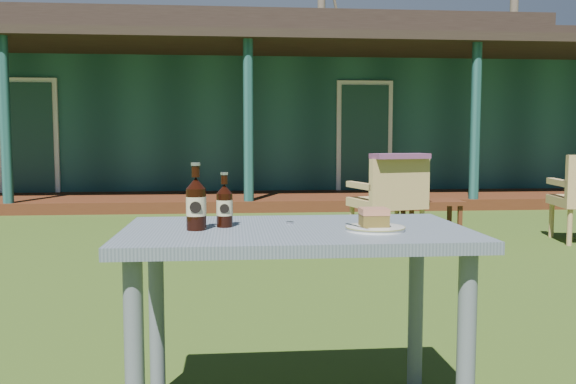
{
  "coord_description": "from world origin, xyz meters",
  "views": [
    {
      "loc": [
        -0.22,
        -3.7,
        1.03
      ],
      "look_at": [
        0.0,
        -1.3,
        0.82
      ],
      "focal_mm": 38.0,
      "sensor_mm": 36.0,
      "label": 1
    }
  ],
  "objects": [
    {
      "name": "floral_throw",
      "position": [
        1.38,
        2.01,
        0.86
      ],
      "size": [
        0.6,
        0.35,
        0.05
      ],
      "primitive_type": "cube",
      "rotation": [
        0.0,
        0.0,
        3.4
      ],
      "color": "#69365B",
      "rests_on": "armchair_left"
    },
    {
      "name": "fork",
      "position": [
        0.2,
        -1.7,
        0.74
      ],
      "size": [
        0.06,
        0.14,
        0.0
      ],
      "primitive_type": "cube",
      "rotation": [
        0.0,
        0.0,
        0.35
      ],
      "color": "silver",
      "rests_on": "plate"
    },
    {
      "name": "cake_slice",
      "position": [
        0.26,
        -1.68,
        0.77
      ],
      "size": [
        0.09,
        0.09,
        0.06
      ],
      "color": "brown",
      "rests_on": "plate"
    },
    {
      "name": "cola_bottle_far",
      "position": [
        -0.34,
        -1.62,
        0.81
      ],
      "size": [
        0.07,
        0.07,
        0.23
      ],
      "color": "black",
      "rests_on": "cafe_table"
    },
    {
      "name": "ground",
      "position": [
        0.0,
        0.0,
        0.0
      ],
      "size": [
        80.0,
        80.0,
        0.0
      ],
      "primitive_type": "plane",
      "color": "#334916"
    },
    {
      "name": "pavilion",
      "position": [
        -0.0,
        9.39,
        1.61
      ],
      "size": [
        15.8,
        8.3,
        3.45
      ],
      "color": "#1B4642",
      "rests_on": "ground"
    },
    {
      "name": "tree_right",
      "position": [
        9.5,
        17.0,
        5.5
      ],
      "size": [
        0.28,
        0.28,
        11.0
      ],
      "primitive_type": "cylinder",
      "color": "brown",
      "rests_on": "ground"
    },
    {
      "name": "side_table",
      "position": [
        1.81,
        2.36,
        0.34
      ],
      "size": [
        0.6,
        0.4,
        0.4
      ],
      "color": "#482211",
      "rests_on": "ground"
    },
    {
      "name": "armchair_left",
      "position": [
        1.33,
        2.18,
        0.47
      ],
      "size": [
        0.75,
        0.72,
        0.84
      ],
      "color": "tan",
      "rests_on": "ground"
    },
    {
      "name": "cafe_table",
      "position": [
        0.0,
        -1.6,
        0.62
      ],
      "size": [
        1.2,
        0.7,
        0.72
      ],
      "color": "slate",
      "rests_on": "ground"
    },
    {
      "name": "cola_bottle_near",
      "position": [
        -0.25,
        -1.55,
        0.8
      ],
      "size": [
        0.06,
        0.06,
        0.19
      ],
      "color": "black",
      "rests_on": "cafe_table"
    },
    {
      "name": "bottle_cap",
      "position": [
        -0.01,
        -1.5,
        0.72
      ],
      "size": [
        0.03,
        0.03,
        0.01
      ],
      "primitive_type": "cylinder",
      "color": "silver",
      "rests_on": "cafe_table"
    },
    {
      "name": "tree_mid",
      "position": [
        3.0,
        18.5,
        4.75
      ],
      "size": [
        0.28,
        0.28,
        9.5
      ],
      "primitive_type": "cylinder",
      "color": "brown",
      "rests_on": "ground"
    },
    {
      "name": "plate",
      "position": [
        0.26,
        -1.69,
        0.73
      ],
      "size": [
        0.2,
        0.2,
        0.01
      ],
      "color": "silver",
      "rests_on": "cafe_table"
    }
  ]
}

